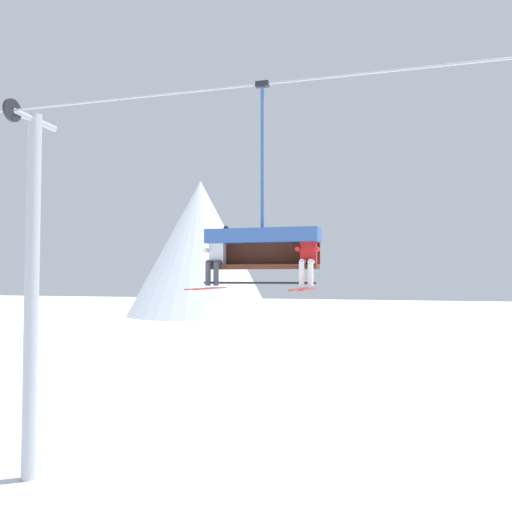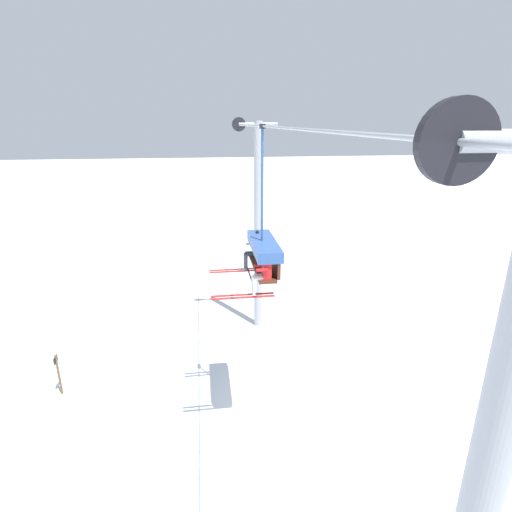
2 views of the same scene
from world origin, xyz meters
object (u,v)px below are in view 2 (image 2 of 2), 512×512
skier_red (262,272)px  trail_sign (58,372)px  skier_white (253,249)px  lift_tower_near (258,226)px  chairlift_chair (264,249)px

skier_red → trail_sign: bearing=-115.1°
skier_white → lift_tower_near: bearing=170.2°
lift_tower_near → chairlift_chair: lift_tower_near is taller
skier_red → trail_sign: 8.83m
chairlift_chair → trail_sign: bearing=-107.4°
lift_tower_near → trail_sign: (4.14, -7.73, -4.01)m
lift_tower_near → chairlift_chair: bearing=-6.4°
chairlift_chair → skier_red: size_ratio=2.52×
chairlift_chair → skier_white: 1.05m
lift_tower_near → trail_sign: size_ratio=5.93×
skier_white → trail_sign: size_ratio=1.06×
lift_tower_near → skier_white: lift_tower_near is taller
skier_white → skier_red: 1.96m
skier_white → skier_red: size_ratio=1.00×
skier_white → trail_sign: (-1.22, -6.80, -4.67)m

